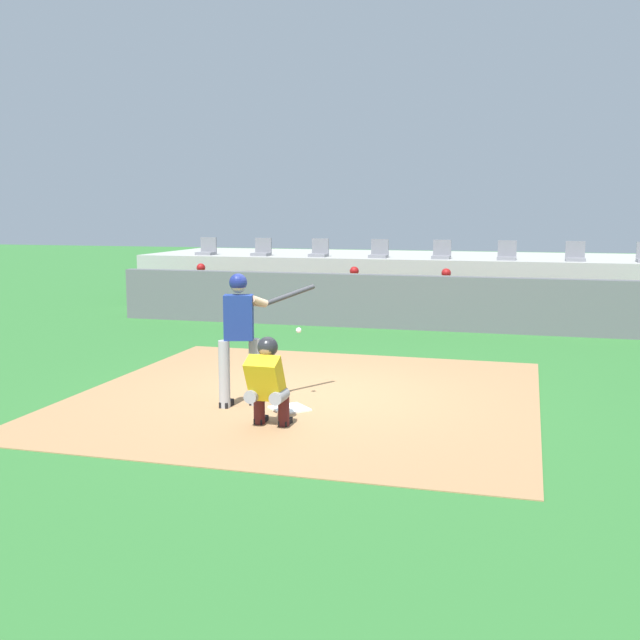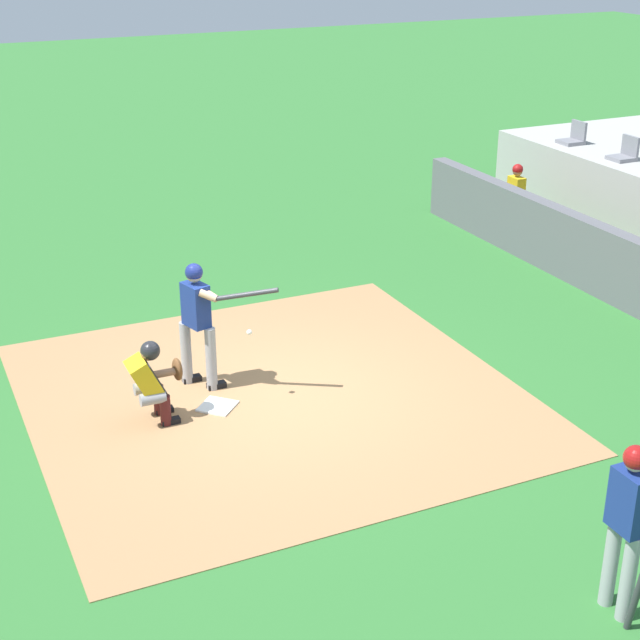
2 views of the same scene
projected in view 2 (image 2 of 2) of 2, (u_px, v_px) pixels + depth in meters
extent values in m
plane|color=#2D6B2D|center=(273.00, 396.00, 13.08)|extent=(80.00, 80.00, 0.00)
cube|color=#9E754C|center=(273.00, 396.00, 13.07)|extent=(6.40, 6.40, 0.01)
cube|color=white|center=(217.00, 406.00, 12.76)|extent=(0.62, 0.62, 0.02)
cylinder|color=#99999E|center=(186.00, 353.00, 13.26)|extent=(0.15, 0.15, 0.92)
cylinder|color=#99999E|center=(211.00, 359.00, 13.07)|extent=(0.15, 0.15, 0.92)
cube|color=navy|center=(196.00, 305.00, 12.87)|extent=(0.43, 0.33, 0.60)
sphere|color=tan|center=(194.00, 275.00, 12.70)|extent=(0.21, 0.21, 0.21)
sphere|color=navy|center=(194.00, 272.00, 12.68)|extent=(0.24, 0.24, 0.24)
cylinder|color=tan|center=(203.00, 291.00, 12.77)|extent=(0.56, 0.29, 0.18)
cylinder|color=tan|center=(208.00, 296.00, 12.61)|extent=(0.22, 0.27, 0.17)
cylinder|color=#333338|center=(247.00, 294.00, 12.51)|extent=(0.52, 0.74, 0.24)
cube|color=black|center=(192.00, 379.00, 13.45)|extent=(0.13, 0.26, 0.09)
cube|color=black|center=(217.00, 386.00, 13.26)|extent=(0.13, 0.26, 0.09)
cylinder|color=gray|center=(146.00, 388.00, 12.39)|extent=(0.17, 0.32, 0.16)
cylinder|color=#4C1919|center=(159.00, 400.00, 12.53)|extent=(0.14, 0.14, 0.42)
cube|color=black|center=(164.00, 410.00, 12.62)|extent=(0.11, 0.24, 0.08)
cylinder|color=gray|center=(153.00, 398.00, 12.12)|extent=(0.17, 0.32, 0.16)
cylinder|color=#4C1919|center=(165.00, 411.00, 12.26)|extent=(0.14, 0.14, 0.42)
cube|color=black|center=(171.00, 421.00, 12.35)|extent=(0.11, 0.24, 0.08)
cube|color=gold|center=(145.00, 378.00, 12.15)|extent=(0.41, 0.44, 0.57)
cube|color=#2D2D33|center=(154.00, 376.00, 12.19)|extent=(0.38, 0.26, 0.45)
sphere|color=#996B4C|center=(149.00, 353.00, 12.04)|extent=(0.21, 0.21, 0.21)
sphere|color=#232328|center=(150.00, 351.00, 12.04)|extent=(0.25, 0.25, 0.25)
cylinder|color=#996B4C|center=(161.00, 374.00, 12.27)|extent=(0.11, 0.45, 0.10)
ellipsoid|color=brown|center=(177.00, 369.00, 12.38)|extent=(0.28, 0.12, 0.30)
sphere|color=white|center=(249.00, 332.00, 12.58)|extent=(0.07, 0.07, 0.07)
cylinder|color=#99999E|center=(611.00, 563.00, 9.00)|extent=(0.14, 0.14, 0.92)
cylinder|color=#99999E|center=(628.00, 578.00, 8.80)|extent=(0.14, 0.14, 0.92)
cube|color=navy|center=(630.00, 501.00, 8.61)|extent=(0.36, 0.22, 0.60)
sphere|color=tan|center=(636.00, 461.00, 8.44)|extent=(0.20, 0.20, 0.20)
sphere|color=maroon|center=(636.00, 458.00, 8.43)|extent=(0.23, 0.23, 0.23)
cylinder|color=#333338|center=(637.00, 594.00, 8.65)|extent=(0.18, 0.06, 0.85)
cylinder|color=#939399|center=(503.00, 202.00, 19.97)|extent=(0.15, 0.40, 0.15)
cylinder|color=#939399|center=(494.00, 215.00, 19.99)|extent=(0.13, 0.13, 0.45)
cube|color=maroon|center=(491.00, 224.00, 20.05)|extent=(0.11, 0.24, 0.08)
cylinder|color=#939399|center=(510.00, 205.00, 19.75)|extent=(0.15, 0.40, 0.15)
cylinder|color=#939399|center=(501.00, 219.00, 19.78)|extent=(0.13, 0.13, 0.45)
cube|color=maroon|center=(498.00, 228.00, 19.83)|extent=(0.11, 0.24, 0.08)
cube|color=gold|center=(516.00, 190.00, 19.84)|extent=(0.36, 0.22, 0.54)
sphere|color=#996B4C|center=(518.00, 171.00, 19.68)|extent=(0.20, 0.20, 0.20)
sphere|color=maroon|center=(518.00, 169.00, 19.67)|extent=(0.22, 0.22, 0.22)
cylinder|color=#996B4C|center=(504.00, 193.00, 19.99)|extent=(0.09, 0.41, 0.22)
cylinder|color=#996B4C|center=(516.00, 198.00, 19.66)|extent=(0.09, 0.41, 0.22)
cylinder|color=#939399|center=(635.00, 261.00, 16.65)|extent=(0.15, 0.40, 0.15)
cylinder|color=#939399|center=(624.00, 277.00, 16.67)|extent=(0.13, 0.13, 0.45)
cube|color=maroon|center=(621.00, 287.00, 16.73)|extent=(0.11, 0.24, 0.08)
cylinder|color=#939399|center=(635.00, 282.00, 16.46)|extent=(0.13, 0.13, 0.45)
cube|color=maroon|center=(631.00, 292.00, 16.51)|extent=(0.11, 0.24, 0.08)
cylinder|color=beige|center=(637.00, 250.00, 16.67)|extent=(0.09, 0.41, 0.22)
cube|color=slate|center=(570.00, 142.00, 20.84)|extent=(0.46, 0.46, 0.08)
cube|color=slate|center=(579.00, 130.00, 20.82)|extent=(0.46, 0.06, 0.40)
cube|color=slate|center=(621.00, 158.00, 19.48)|extent=(0.46, 0.46, 0.08)
cube|color=slate|center=(630.00, 146.00, 19.46)|extent=(0.46, 0.06, 0.40)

